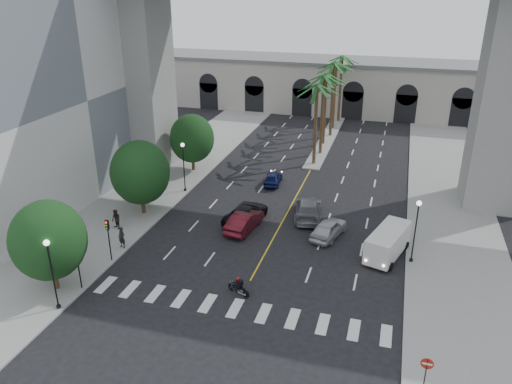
# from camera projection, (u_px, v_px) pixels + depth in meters

# --- Properties ---
(ground) EXTENTS (140.00, 140.00, 0.00)m
(ground) POSITION_uv_depth(u_px,v_px,m) (242.00, 296.00, 35.18)
(ground) COLOR black
(ground) RESTS_ON ground
(sidewalk_left) EXTENTS (8.00, 100.00, 0.15)m
(sidewalk_left) POSITION_uv_depth(u_px,v_px,m) (150.00, 191.00, 52.25)
(sidewalk_left) COLOR gray
(sidewalk_left) RESTS_ON ground
(sidewalk_right) EXTENTS (8.00, 100.00, 0.15)m
(sidewalk_right) POSITION_uv_depth(u_px,v_px,m) (453.00, 228.00, 44.47)
(sidewalk_right) COLOR gray
(sidewalk_right) RESTS_ON ground
(median) EXTENTS (2.00, 24.00, 0.20)m
(median) POSITION_uv_depth(u_px,v_px,m) (327.00, 140.00, 68.61)
(median) COLOR gray
(median) RESTS_ON ground
(building_left) EXTENTS (16.50, 32.50, 20.60)m
(building_left) POSITION_uv_depth(u_px,v_px,m) (16.00, 93.00, 48.66)
(building_left) COLOR silver
(building_left) RESTS_ON ground
(pier_building) EXTENTS (71.00, 10.50, 8.50)m
(pier_building) POSITION_uv_depth(u_px,v_px,m) (344.00, 86.00, 81.93)
(pier_building) COLOR #B7B0A4
(pier_building) RESTS_ON ground
(bridge) EXTENTS (75.00, 13.00, 26.00)m
(bridge) POSITION_uv_depth(u_px,v_px,m) (347.00, 3.00, 46.33)
(bridge) COLOR gray
(bridge) RESTS_ON ground
(palm_a) EXTENTS (3.20, 3.20, 10.30)m
(palm_a) POSITION_uv_depth(u_px,v_px,m) (317.00, 89.00, 56.24)
(palm_a) COLOR #47331E
(palm_a) RESTS_ON ground
(palm_b) EXTENTS (3.20, 3.20, 10.60)m
(palm_b) POSITION_uv_depth(u_px,v_px,m) (324.00, 80.00, 59.62)
(palm_b) COLOR #47331E
(palm_b) RESTS_ON ground
(palm_c) EXTENTS (3.20, 3.20, 10.10)m
(palm_c) POSITION_uv_depth(u_px,v_px,m) (327.00, 78.00, 63.41)
(palm_c) COLOR #47331E
(palm_c) RESTS_ON ground
(palm_d) EXTENTS (3.20, 3.20, 10.90)m
(palm_d) POSITION_uv_depth(u_px,v_px,m) (334.00, 67.00, 66.55)
(palm_d) COLOR #47331E
(palm_d) RESTS_ON ground
(palm_e) EXTENTS (3.20, 3.20, 10.40)m
(palm_e) POSITION_uv_depth(u_px,v_px,m) (336.00, 66.00, 70.32)
(palm_e) COLOR #47331E
(palm_e) RESTS_ON ground
(palm_f) EXTENTS (3.20, 3.20, 10.70)m
(palm_f) POSITION_uv_depth(u_px,v_px,m) (342.00, 60.00, 73.65)
(palm_f) COLOR #47331E
(palm_f) RESTS_ON ground
(street_tree_near) EXTENTS (5.20, 5.20, 6.89)m
(street_tree_near) POSITION_uv_depth(u_px,v_px,m) (48.00, 240.00, 34.32)
(street_tree_near) COLOR #382616
(street_tree_near) RESTS_ON ground
(street_tree_mid) EXTENTS (5.44, 5.44, 7.21)m
(street_tree_mid) POSITION_uv_depth(u_px,v_px,m) (140.00, 173.00, 45.69)
(street_tree_mid) COLOR #382616
(street_tree_mid) RESTS_ON ground
(street_tree_far) EXTENTS (5.04, 5.04, 6.68)m
(street_tree_far) POSITION_uv_depth(u_px,v_px,m) (192.00, 138.00, 56.38)
(street_tree_far) COLOR #382616
(street_tree_far) RESTS_ON ground
(lamp_post_left_near) EXTENTS (0.40, 0.40, 5.35)m
(lamp_post_left_near) POSITION_uv_depth(u_px,v_px,m) (51.00, 269.00, 32.46)
(lamp_post_left_near) COLOR black
(lamp_post_left_near) RESTS_ON ground
(lamp_post_left_far) EXTENTS (0.40, 0.40, 5.35)m
(lamp_post_left_far) POSITION_uv_depth(u_px,v_px,m) (184.00, 163.00, 50.95)
(lamp_post_left_far) COLOR black
(lamp_post_left_far) RESTS_ON ground
(lamp_post_right) EXTENTS (0.40, 0.40, 5.35)m
(lamp_post_right) POSITION_uv_depth(u_px,v_px,m) (416.00, 226.00, 37.99)
(lamp_post_right) COLOR black
(lamp_post_right) RESTS_ON ground
(traffic_signal_near) EXTENTS (0.25, 0.18, 3.65)m
(traffic_signal_near) POSITION_uv_depth(u_px,v_px,m) (77.00, 259.00, 34.92)
(traffic_signal_near) COLOR black
(traffic_signal_near) RESTS_ON ground
(traffic_signal_far) EXTENTS (0.25, 0.18, 3.65)m
(traffic_signal_far) POSITION_uv_depth(u_px,v_px,m) (108.00, 233.00, 38.44)
(traffic_signal_far) COLOR black
(traffic_signal_far) RESTS_ON ground
(motorcycle_rider) EXTENTS (1.81, 0.87, 1.40)m
(motorcycle_rider) POSITION_uv_depth(u_px,v_px,m) (239.00, 287.00, 35.11)
(motorcycle_rider) COLOR black
(motorcycle_rider) RESTS_ON ground
(car_a) EXTENTS (3.02, 4.98, 1.59)m
(car_a) POSITION_uv_depth(u_px,v_px,m) (329.00, 228.00, 42.91)
(car_a) COLOR #B2B3B7
(car_a) RESTS_ON ground
(car_b) EXTENTS (2.39, 5.21, 1.66)m
(car_b) POSITION_uv_depth(u_px,v_px,m) (244.00, 221.00, 44.13)
(car_b) COLOR #4C0F18
(car_b) RESTS_ON ground
(car_c) EXTENTS (3.38, 5.91, 1.55)m
(car_c) POSITION_uv_depth(u_px,v_px,m) (246.00, 213.00, 45.71)
(car_c) COLOR black
(car_c) RESTS_ON ground
(car_d) EXTENTS (3.27, 6.20, 1.71)m
(car_d) POSITION_uv_depth(u_px,v_px,m) (308.00, 209.00, 46.43)
(car_d) COLOR slate
(car_d) RESTS_ON ground
(car_e) EXTENTS (1.92, 4.12, 1.36)m
(car_e) POSITION_uv_depth(u_px,v_px,m) (273.00, 178.00, 53.93)
(car_e) COLOR #0F1748
(car_e) RESTS_ON ground
(cargo_van) EXTENTS (3.52, 5.78, 2.31)m
(cargo_van) POSITION_uv_depth(u_px,v_px,m) (388.00, 242.00, 39.64)
(cargo_van) COLOR silver
(cargo_van) RESTS_ON ground
(pedestrian_a) EXTENTS (0.72, 0.55, 1.79)m
(pedestrian_a) POSITION_uv_depth(u_px,v_px,m) (122.00, 238.00, 40.88)
(pedestrian_a) COLOR black
(pedestrian_a) RESTS_ON sidewalk_left
(pedestrian_b) EXTENTS (1.08, 1.00, 1.79)m
(pedestrian_b) POSITION_uv_depth(u_px,v_px,m) (116.00, 219.00, 43.94)
(pedestrian_b) COLOR black
(pedestrian_b) RESTS_ON sidewalk_left
(do_not_enter_sign) EXTENTS (0.67, 0.06, 2.75)m
(do_not_enter_sign) POSITION_uv_depth(u_px,v_px,m) (426.00, 370.00, 25.78)
(do_not_enter_sign) COLOR black
(do_not_enter_sign) RESTS_ON ground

